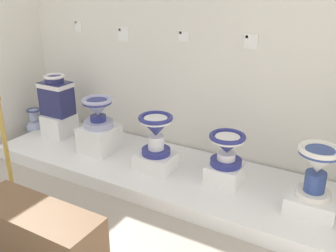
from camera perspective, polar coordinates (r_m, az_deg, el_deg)
The scene contains 19 objects.
wall_back at distance 3.89m, azimuth 2.98°, elevation 15.43°, with size 4.36×0.06×2.95m, color silver.
display_platform at distance 3.83m, azimuth -1.37°, elevation -6.87°, with size 3.63×1.05×0.14m, color white.
plinth_block_pale_glazed at distance 4.64m, azimuth -16.11°, elevation 0.21°, with size 0.30×0.33×0.26m, color white.
antique_toilet_pale_glazed at distance 4.53m, azimuth -16.59°, elevation 4.57°, with size 0.35×0.25×0.48m.
plinth_block_broad_patterned at distance 4.12m, azimuth -10.32°, elevation -1.88°, with size 0.34×0.38×0.28m, color white.
antique_toilet_broad_patterned at distance 4.01m, azimuth -10.63°, elevation 2.40°, with size 0.32×0.32×0.32m.
plinth_block_central_ornate at distance 3.70m, azimuth -1.81°, elevation -5.35°, with size 0.37×0.32×0.16m, color white.
antique_toilet_central_ornate at distance 3.56m, azimuth -1.87°, elevation -0.54°, with size 0.33×0.33×0.39m.
plinth_block_slender_white at distance 3.51m, azimuth 8.67°, elevation -7.07°, with size 0.31×0.32×0.18m, color white.
antique_toilet_slender_white at distance 3.39m, azimuth 8.93°, elevation -3.03°, with size 0.33×0.33×0.30m.
plinth_block_leftmost at distance 3.29m, azimuth 20.93°, elevation -10.87°, with size 0.38×0.34×0.14m, color white.
antique_toilet_leftmost at distance 3.13m, azimuth 21.78°, elevation -5.45°, with size 0.33×0.33×0.42m.
info_placard_first at distance 4.69m, azimuth -13.47°, elevation 14.53°, with size 0.10×0.01×0.14m.
info_placard_second at distance 4.29m, azimuth -6.83°, elevation 13.67°, with size 0.14×0.01×0.16m.
info_placard_third at distance 3.88m, azimuth 2.41°, elevation 13.46°, with size 0.12×0.01×0.11m.
info_placard_fourth at distance 3.62m, azimuth 12.46°, elevation 12.41°, with size 0.13×0.01×0.14m.
decorative_vase_spare at distance 5.01m, azimuth -19.46°, elevation 0.12°, with size 0.23×0.23×0.38m.
stanchion_post_near_left at distance 3.66m, azimuth -22.84°, elevation -6.44°, with size 0.27×0.27×1.00m.
museum_bench at distance 2.94m, azimuth -19.27°, elevation -15.07°, with size 1.02×0.36×0.40m, color brown.
Camera 1 is at (3.83, -0.85, 1.90)m, focal length 40.17 mm.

